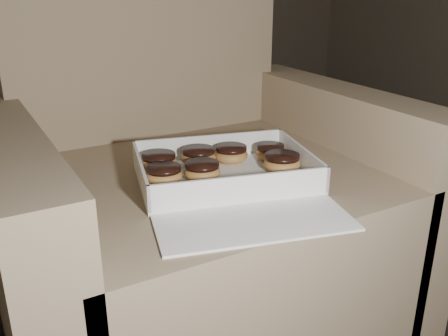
% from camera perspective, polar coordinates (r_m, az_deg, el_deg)
% --- Properties ---
extents(floor, '(4.50, 4.50, 0.00)m').
position_cam_1_polar(floor, '(1.67, 8.85, -9.13)').
color(floor, black).
rests_on(floor, ground).
extents(armchair, '(0.92, 0.78, 0.96)m').
position_cam_1_polar(armchair, '(1.23, -3.50, -4.67)').
color(armchair, '#8B7659').
rests_on(armchair, floor).
extents(bakery_box, '(0.45, 0.49, 0.06)m').
position_cam_1_polar(bakery_box, '(1.03, 0.71, -1.52)').
color(bakery_box, white).
rests_on(bakery_box, armchair).
extents(donut_a, '(0.08, 0.08, 0.04)m').
position_cam_1_polar(donut_a, '(1.03, -6.85, -0.73)').
color(donut_a, '#C08E43').
rests_on(donut_a, bakery_box).
extents(donut_b, '(0.08, 0.08, 0.04)m').
position_cam_1_polar(donut_b, '(1.09, 6.64, 0.64)').
color(donut_b, '#C08E43').
rests_on(donut_b, bakery_box).
extents(donut_c, '(0.08, 0.08, 0.04)m').
position_cam_1_polar(donut_c, '(1.12, -2.94, 1.35)').
color(donut_c, '#C08E43').
rests_on(donut_c, bakery_box).
extents(donut_d, '(0.07, 0.07, 0.04)m').
position_cam_1_polar(donut_d, '(1.16, 5.29, 1.88)').
color(donut_d, '#C08E43').
rests_on(donut_d, bakery_box).
extents(donut_e, '(0.08, 0.08, 0.04)m').
position_cam_1_polar(donut_e, '(1.14, 0.83, 1.66)').
color(donut_e, '#C08E43').
rests_on(donut_e, bakery_box).
extents(donut_f, '(0.08, 0.08, 0.04)m').
position_cam_1_polar(donut_f, '(1.04, -2.51, -0.31)').
color(donut_f, '#C08E43').
rests_on(donut_f, bakery_box).
extents(donut_g, '(0.08, 0.08, 0.04)m').
position_cam_1_polar(donut_g, '(1.09, -7.42, 0.72)').
color(donut_g, '#C08E43').
rests_on(donut_g, bakery_box).
extents(crumb_a, '(0.01, 0.01, 0.00)m').
position_cam_1_polar(crumb_a, '(1.01, -2.76, -1.99)').
color(crumb_a, black).
rests_on(crumb_a, bakery_box).
extents(crumb_b, '(0.01, 0.01, 0.00)m').
position_cam_1_polar(crumb_b, '(1.03, 4.78, -1.75)').
color(crumb_b, black).
rests_on(crumb_b, bakery_box).
extents(crumb_c, '(0.01, 0.01, 0.00)m').
position_cam_1_polar(crumb_c, '(0.94, -3.97, -3.95)').
color(crumb_c, black).
rests_on(crumb_c, bakery_box).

